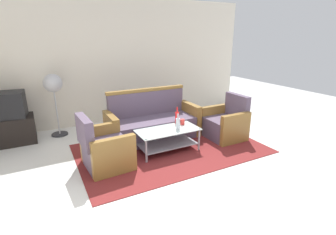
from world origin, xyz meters
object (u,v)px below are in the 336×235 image
Objects in this scene: couch at (152,123)px; bottle_red at (177,117)px; bottle_clear at (178,123)px; coffee_table at (167,136)px; tv_stand at (12,130)px; television at (7,105)px; cup at (182,122)px; armchair_right at (225,124)px; pedestal_fan at (53,87)px; armchair_left at (105,150)px.

bottle_red is at bearing 122.17° from couch.
bottle_red is at bearing 63.06° from bottle_clear.
tv_stand is at bearing 146.14° from coffee_table.
bottle_red is 0.39× the size of tv_stand.
coffee_table is (-0.01, -0.64, -0.04)m from couch.
bottle_red is 3.14m from tv_stand.
television reaches higher than tv_stand.
cup is (0.36, 0.08, 0.19)m from coffee_table.
couch is at bearing -22.25° from tv_stand.
pedestal_fan is at bearing 59.87° from armchair_right.
couch reaches higher than coffee_table.
cup is 0.12× the size of tv_stand.
armchair_left is 0.77× the size of coffee_table.
coffee_table is 0.31m from bottle_clear.
armchair_left is at bearing 91.44° from armchair_right.
couch reaches higher than bottle_clear.
bottle_clear reaches higher than cup.
bottle_red is 2.51m from pedestal_fan.
armchair_left is at bearing 31.96° from couch.
armchair_left is 8.50× the size of cup.
pedestal_fan is (-1.64, 1.06, 0.70)m from couch.
pedestal_fan reaches higher than armchair_right.
television is at bearing 146.52° from bottle_clear.
tv_stand is (-2.63, 1.73, -0.25)m from bottle_clear.
tv_stand is 0.50m from television.
armchair_left is at bearing -74.02° from pedestal_fan.
coffee_table is at bearing -168.17° from cup.
bottle_clear is (-1.15, -0.09, 0.23)m from armchair_right.
coffee_table is 2.47m from pedestal_fan.
couch is 6.53× the size of bottle_clear.
armchair_right is at bearing 87.92° from armchair_left.
armchair_right is 1.17m from bottle_clear.
television is at bearing 150.79° from cup.
couch reaches higher than tv_stand.
armchair_right is 1.32× the size of television.
armchair_right is 1.06m from bottle_red.
pedestal_fan reaches higher than bottle_red.
bottle_red reaches higher than cup.
bottle_red reaches higher than bottle_clear.
couch is 0.59m from bottle_red.
armchair_left reaches higher than coffee_table.
bottle_red is 3.14m from television.
bottle_clear is at bearing -26.97° from coffee_table.
bottle_clear is 0.43× the size of television.
couch is 2.70m from television.
armchair_right reaches higher than cup.
tv_stand is at bearing -145.95° from armchair_left.
armchair_right is 2.71× the size of bottle_red.
armchair_left is at bearing -52.25° from tv_stand.
bottle_clear is 0.34× the size of tv_stand.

